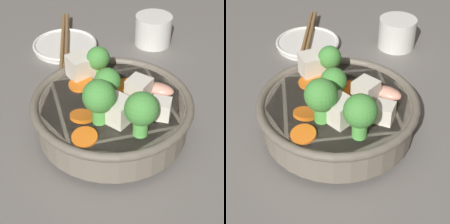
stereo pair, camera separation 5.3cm
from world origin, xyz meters
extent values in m
plane|color=slate|center=(0.00, 0.00, 0.00)|extent=(3.00, 3.00, 0.00)
cylinder|color=slate|center=(0.00, 0.00, 0.01)|extent=(0.12, 0.12, 0.01)
cylinder|color=slate|center=(0.00, 0.00, 0.03)|extent=(0.22, 0.22, 0.05)
torus|color=#685F52|center=(0.00, 0.00, 0.06)|extent=(0.23, 0.23, 0.01)
cylinder|color=brown|center=(0.00, 0.00, 0.04)|extent=(0.20, 0.20, 0.03)
cylinder|color=orange|center=(-0.01, 0.03, 0.06)|extent=(0.05, 0.05, 0.01)
cylinder|color=orange|center=(0.01, 0.03, 0.06)|extent=(0.05, 0.05, 0.02)
cylinder|color=orange|center=(0.02, -0.01, 0.06)|extent=(0.05, 0.05, 0.01)
cylinder|color=orange|center=(-0.02, -0.08, 0.06)|extent=(0.04, 0.04, 0.01)
cylinder|color=orange|center=(-0.05, 0.03, 0.06)|extent=(0.04, 0.04, 0.01)
cylinder|color=orange|center=(-0.03, -0.04, 0.06)|extent=(0.04, 0.04, 0.01)
cylinder|color=#59B84C|center=(-0.01, 0.00, 0.07)|extent=(0.02, 0.02, 0.02)
sphere|color=#47933D|center=(-0.01, 0.00, 0.09)|extent=(0.04, 0.04, 0.04)
cylinder|color=#59B84C|center=(-0.03, 0.06, 0.07)|extent=(0.02, 0.02, 0.02)
sphere|color=#47933D|center=(-0.03, 0.06, 0.09)|extent=(0.03, 0.03, 0.03)
cylinder|color=#59B84C|center=(-0.01, -0.04, 0.07)|extent=(0.02, 0.02, 0.03)
sphere|color=#47933D|center=(-0.01, -0.04, 0.10)|extent=(0.04, 0.04, 0.04)
cylinder|color=#59B84C|center=(0.04, -0.06, 0.07)|extent=(0.02, 0.02, 0.03)
sphere|color=#47933D|center=(0.04, -0.06, 0.10)|extent=(0.04, 0.04, 0.04)
cube|color=silver|center=(0.07, -0.02, 0.07)|extent=(0.03, 0.03, 0.03)
cube|color=silver|center=(0.04, 0.01, 0.07)|extent=(0.04, 0.04, 0.03)
cube|color=silver|center=(-0.05, 0.06, 0.07)|extent=(0.05, 0.05, 0.03)
cube|color=silver|center=(0.01, -0.04, 0.07)|extent=(0.04, 0.04, 0.03)
ellipsoid|color=#EA9E84|center=(0.06, 0.03, 0.06)|extent=(0.05, 0.04, 0.02)
cylinder|color=white|center=(-0.12, 0.24, 0.01)|extent=(0.12, 0.12, 0.01)
torus|color=white|center=(-0.12, 0.24, 0.01)|extent=(0.13, 0.13, 0.01)
cylinder|color=white|center=(0.05, 0.28, 0.03)|extent=(0.07, 0.07, 0.06)
cylinder|color=brown|center=(0.05, 0.28, 0.05)|extent=(0.06, 0.06, 0.00)
cylinder|color=olive|center=(-0.12, 0.24, 0.02)|extent=(0.05, 0.24, 0.01)
cylinder|color=olive|center=(-0.13, 0.23, 0.02)|extent=(0.05, 0.24, 0.01)
camera|label=1|loc=(0.05, -0.41, 0.38)|focal=60.00mm
camera|label=2|loc=(0.10, -0.40, 0.38)|focal=60.00mm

